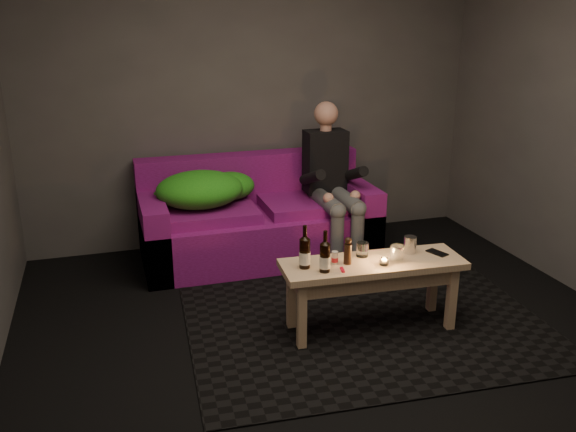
# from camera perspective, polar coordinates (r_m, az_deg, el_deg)

# --- Properties ---
(floor) EXTENTS (4.50, 4.50, 0.00)m
(floor) POSITION_cam_1_polar(r_m,az_deg,el_deg) (3.76, 5.87, -13.44)
(floor) COLOR black
(floor) RESTS_ON ground
(room) EXTENTS (4.50, 4.50, 4.50)m
(room) POSITION_cam_1_polar(r_m,az_deg,el_deg) (3.65, 3.81, 13.09)
(room) COLOR silver
(room) RESTS_ON ground
(rug) EXTENTS (2.45, 1.85, 0.01)m
(rug) POSITION_cam_1_polar(r_m,az_deg,el_deg) (4.17, 7.37, -10.00)
(rug) COLOR black
(rug) RESTS_ON floor
(sofa) EXTENTS (1.93, 0.87, 0.83)m
(sofa) POSITION_cam_1_polar(r_m,az_deg,el_deg) (5.17, -2.91, -0.53)
(sofa) COLOR #710F58
(sofa) RESTS_ON floor
(green_blanket) EXTENTS (0.85, 0.58, 0.29)m
(green_blanket) POSITION_cam_1_polar(r_m,az_deg,el_deg) (4.98, -7.84, 2.49)
(green_blanket) COLOR #1B8F1A
(green_blanket) RESTS_ON sofa
(person) EXTENTS (0.35, 0.80, 1.29)m
(person) POSITION_cam_1_polar(r_m,az_deg,el_deg) (5.09, 4.09, 3.48)
(person) COLOR black
(person) RESTS_ON sofa
(coffee_table) EXTENTS (1.20, 0.45, 0.48)m
(coffee_table) POSITION_cam_1_polar(r_m,az_deg,el_deg) (3.96, 7.89, -5.35)
(coffee_table) COLOR tan
(coffee_table) RESTS_ON rug
(beer_bottle_a) EXTENTS (0.07, 0.07, 0.28)m
(beer_bottle_a) POSITION_cam_1_polar(r_m,az_deg,el_deg) (3.75, 1.57, -3.42)
(beer_bottle_a) COLOR black
(beer_bottle_a) RESTS_ON coffee_table
(beer_bottle_b) EXTENTS (0.07, 0.07, 0.26)m
(beer_bottle_b) POSITION_cam_1_polar(r_m,az_deg,el_deg) (3.70, 3.47, -3.83)
(beer_bottle_b) COLOR black
(beer_bottle_b) RESTS_ON coffee_table
(salt_shaker) EXTENTS (0.05, 0.05, 0.08)m
(salt_shaker) POSITION_cam_1_polar(r_m,az_deg,el_deg) (3.84, 4.40, -3.91)
(salt_shaker) COLOR silver
(salt_shaker) RESTS_ON coffee_table
(pepper_mill) EXTENTS (0.05, 0.05, 0.13)m
(pepper_mill) POSITION_cam_1_polar(r_m,az_deg,el_deg) (3.84, 5.61, -3.55)
(pepper_mill) COLOR black
(pepper_mill) RESTS_ON coffee_table
(tumbler_back) EXTENTS (0.09, 0.09, 0.09)m
(tumbler_back) POSITION_cam_1_polar(r_m,az_deg,el_deg) (3.98, 6.97, -3.12)
(tumbler_back) COLOR white
(tumbler_back) RESTS_ON coffee_table
(tealight) EXTENTS (0.06, 0.06, 0.04)m
(tealight) POSITION_cam_1_polar(r_m,az_deg,el_deg) (3.87, 8.98, -4.21)
(tealight) COLOR white
(tealight) RESTS_ON coffee_table
(tumbler_front) EXTENTS (0.11, 0.11, 0.11)m
(tumbler_front) POSITION_cam_1_polar(r_m,az_deg,el_deg) (3.93, 10.15, -3.47)
(tumbler_front) COLOR white
(tumbler_front) RESTS_ON coffee_table
(steel_cup) EXTENTS (0.11, 0.11, 0.11)m
(steel_cup) POSITION_cam_1_polar(r_m,az_deg,el_deg) (4.08, 11.34, -2.65)
(steel_cup) COLOR #B6B7BD
(steel_cup) RESTS_ON coffee_table
(smartphone) EXTENTS (0.11, 0.16, 0.01)m
(smartphone) POSITION_cam_1_polar(r_m,az_deg,el_deg) (4.13, 13.78, -3.35)
(smartphone) COLOR black
(smartphone) RESTS_ON coffee_table
(red_lighter) EXTENTS (0.03, 0.07, 0.01)m
(red_lighter) POSITION_cam_1_polar(r_m,az_deg,el_deg) (3.76, 5.11, -5.03)
(red_lighter) COLOR #B40B25
(red_lighter) RESTS_ON coffee_table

